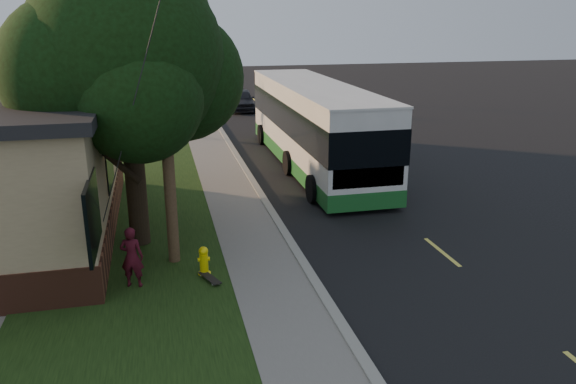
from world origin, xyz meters
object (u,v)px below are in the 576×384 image
Objects in this scene: traffic_signal at (203,56)px; skateboarder at (132,257)px; fire_hydrant at (204,261)px; distant_car at (241,100)px; bare_tree_near at (155,96)px; transit_bus at (314,123)px; leafy_tree at (127,61)px; skateboard_main at (210,278)px; utility_pole at (163,88)px; dumpster at (19,212)px; bare_tree_far at (161,76)px.

traffic_signal is 34.68m from skateboarder.
distant_car is at bearing 79.17° from fire_hydrant.
bare_tree_near is 0.33× the size of transit_bus.
distant_car is at bearing 74.24° from leafy_tree.
skateboard_main is (1.00, -18.40, -2.02)m from bare_tree_near.
dumpster is (-4.43, 3.27, -3.94)m from utility_pole.
dumpster is at bearing 155.69° from leafy_tree.
traffic_signal is at bearing 84.79° from fire_hydrant.
leafy_tree is 5.23m from skateboarder.
skateboarder is at bearing -171.05° from fire_hydrant.
dumpster is at bearing 143.61° from utility_pole.
skateboard_main is at bearing -89.06° from bare_tree_far.
bare_tree_near is 2.84× the size of skateboarder.
traffic_signal is (4.00, 16.00, 1.01)m from bare_tree_near.
transit_bus is at bearing -82.24° from distant_car.
utility_pole reaches higher than bare_tree_near.
skateboarder is at bearing -97.99° from traffic_signal.
dumpster is (-4.74, -25.74, -1.31)m from bare_tree_far.
skateboarder is at bearing -52.90° from dumpster.
traffic_signal reaches higher than skateboarder.
skateboarder is 0.36× the size of distant_car.
distant_car is at bearing 52.30° from bare_tree_near.
traffic_signal reaches higher than bare_tree_near.
traffic_signal is at bearing -84.09° from skateboarder.
bare_tree_near is at bearing 87.50° from leafy_tree.
utility_pole reaches higher than transit_bus.
fire_hydrant is 0.13× the size of traffic_signal.
transit_bus is 15.00× the size of skateboard_main.
distant_car is (5.77, 7.47, -1.43)m from bare_tree_near.
traffic_signal is 3.58× the size of dumpster.
distant_car is (4.87, 25.47, 0.29)m from fire_hydrant.
bare_tree_far is 21.07m from transit_bus.
distant_car is at bearing 64.74° from dumpster.
distant_car is (5.27, -4.53, -1.28)m from bare_tree_far.
bare_tree_far is 4.59× the size of skateboard_main.
utility_pole reaches higher than leafy_tree.
utility_pole reaches higher than skateboarder.
distant_car reaches higher than fire_hydrant.
dumpster reaches higher than skateboard_main.
dumpster is at bearing -110.26° from distant_car.
leafy_tree is at bearing -100.77° from distant_car.
utility_pole is 2.11× the size of bare_tree_near.
traffic_signal is (3.81, 33.01, -1.47)m from utility_pole.
fire_hydrant is 6.68m from dumpster.
skateboarder is 0.99× the size of dumpster.
distant_car is at bearing -90.45° from skateboarder.
utility_pole is at bearing -96.58° from traffic_signal.
utility_pole reaches higher than distant_car.
bare_tree_far reaches higher than transit_bus.
traffic_signal is (3.10, 34.00, 2.73)m from fire_hydrant.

